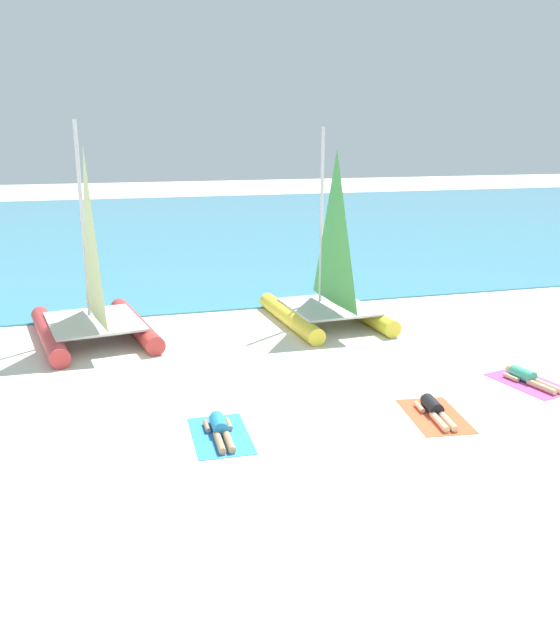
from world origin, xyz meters
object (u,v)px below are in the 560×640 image
object	(u,v)px
sunbather_middle	(434,409)
towel_right	(529,383)
towel_left	(221,435)
sailboat_yellow	(327,296)
sunbather_left	(220,428)
sunbather_right	(527,377)
sailboat_red	(93,309)
towel_middle	(435,416)

from	to	relation	value
sunbather_middle	towel_right	distance (m)	3.22
towel_left	sunbather_middle	xyz separation A→B (m)	(4.51, -0.25, 0.13)
sailboat_yellow	sunbather_left	distance (m)	8.37
sailboat_yellow	sunbather_right	xyz separation A→B (m)	(2.83, -6.11, -0.74)
sunbather_middle	sunbather_right	size ratio (longest dim) A/B	1.00
sunbather_right	sunbather_middle	bearing A→B (deg)	-171.79
sailboat_yellow	sunbather_left	xyz separation A→B (m)	(-4.71, -6.88, -0.74)
sunbather_right	sailboat_red	bearing A→B (deg)	135.69
sunbather_middle	towel_right	bearing A→B (deg)	25.90
sailboat_yellow	towel_left	size ratio (longest dim) A/B	3.09
towel_middle	sunbather_right	bearing A→B (deg)	20.80
sailboat_yellow	towel_middle	bearing A→B (deg)	-94.82
sailboat_red	towel_middle	bearing A→B (deg)	-56.88
towel_middle	towel_right	bearing A→B (deg)	19.64
sunbather_left	sunbather_middle	size ratio (longest dim) A/B	1.00
sailboat_red	sunbather_left	distance (m)	7.47
sunbather_left	sunbather_right	world-z (taller)	same
sunbather_left	towel_left	bearing A→B (deg)	-90.00
sunbather_left	towel_middle	xyz separation A→B (m)	(4.50, -0.38, -0.13)
sailboat_red	sunbather_right	size ratio (longest dim) A/B	3.88
towel_middle	sunbather_right	distance (m)	3.26
towel_right	towel_middle	bearing A→B (deg)	-160.36
towel_left	sunbather_middle	distance (m)	4.51
towel_left	sunbather_right	size ratio (longest dim) A/B	1.22
towel_middle	sunbather_middle	world-z (taller)	sunbather_middle
sailboat_red	sailboat_yellow	bearing A→B (deg)	-10.65
sailboat_yellow	sunbather_left	size ratio (longest dim) A/B	3.75
sailboat_yellow	towel_middle	size ratio (longest dim) A/B	3.09
sunbather_middle	towel_right	world-z (taller)	sunbather_middle
sailboat_red	sunbather_middle	xyz separation A→B (m)	(6.76, -7.39, -0.77)
sunbather_left	sunbather_middle	bearing A→B (deg)	-1.96
sunbather_left	towel_right	size ratio (longest dim) A/B	0.82
sunbather_left	sunbather_right	xyz separation A→B (m)	(7.54, 0.77, 0.00)
sailboat_red	towel_middle	xyz separation A→B (m)	(6.75, -7.46, -0.90)
sailboat_yellow	towel_left	xyz separation A→B (m)	(-4.71, -6.95, -0.87)
sunbather_middle	towel_middle	bearing A→B (deg)	-90.00
sunbather_left	towel_right	xyz separation A→B (m)	(7.55, 0.71, -0.13)
towel_left	towel_right	world-z (taller)	same
towel_right	sunbather_right	xyz separation A→B (m)	(-0.01, 0.07, 0.13)
towel_left	sunbather_middle	world-z (taller)	sunbather_middle
towel_left	sunbather_right	xyz separation A→B (m)	(7.54, 0.84, 0.13)
towel_middle	sunbather_right	size ratio (longest dim) A/B	1.22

